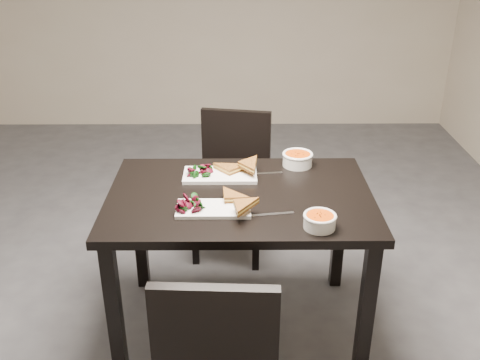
{
  "coord_description": "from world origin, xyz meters",
  "views": [
    {
      "loc": [
        0.46,
        -2.66,
        1.88
      ],
      "look_at": [
        0.47,
        -0.48,
        0.82
      ],
      "focal_mm": 40.72,
      "sensor_mm": 36.0,
      "label": 1
    }
  ],
  "objects_px": {
    "table": "(240,213)",
    "soup_bowl_near": "(320,220)",
    "plate_far": "(220,175)",
    "chair_near": "(218,351)",
    "soup_bowl_far": "(298,158)",
    "chair_far": "(233,174)",
    "plate_near": "(214,209)"
  },
  "relations": [
    {
      "from": "table",
      "to": "soup_bowl_near",
      "type": "distance_m",
      "value": 0.46
    },
    {
      "from": "soup_bowl_near",
      "to": "plate_far",
      "type": "distance_m",
      "value": 0.63
    },
    {
      "from": "chair_near",
      "to": "soup_bowl_near",
      "type": "bearing_deg",
      "value": 48.22
    },
    {
      "from": "plate_far",
      "to": "soup_bowl_far",
      "type": "xyz_separation_m",
      "value": [
        0.39,
        0.13,
        0.03
      ]
    },
    {
      "from": "soup_bowl_near",
      "to": "chair_far",
      "type": "bearing_deg",
      "value": 108.43
    },
    {
      "from": "plate_near",
      "to": "plate_far",
      "type": "height_order",
      "value": "plate_far"
    },
    {
      "from": "table",
      "to": "chair_far",
      "type": "height_order",
      "value": "chair_far"
    },
    {
      "from": "chair_far",
      "to": "plate_near",
      "type": "distance_m",
      "value": 0.96
    },
    {
      "from": "table",
      "to": "plate_far",
      "type": "bearing_deg",
      "value": 117.67
    },
    {
      "from": "soup_bowl_far",
      "to": "soup_bowl_near",
      "type": "bearing_deg",
      "value": -87.44
    },
    {
      "from": "chair_near",
      "to": "soup_bowl_far",
      "type": "relative_size",
      "value": 5.52
    },
    {
      "from": "plate_far",
      "to": "table",
      "type": "bearing_deg",
      "value": -62.33
    },
    {
      "from": "chair_near",
      "to": "chair_far",
      "type": "xyz_separation_m",
      "value": [
        0.05,
        1.48,
        0.0
      ]
    },
    {
      "from": "table",
      "to": "chair_far",
      "type": "bearing_deg",
      "value": 92.77
    },
    {
      "from": "chair_near",
      "to": "plate_far",
      "type": "xyz_separation_m",
      "value": [
        -0.01,
        0.89,
        0.27
      ]
    },
    {
      "from": "table",
      "to": "chair_far",
      "type": "relative_size",
      "value": 1.41
    },
    {
      "from": "table",
      "to": "chair_far",
      "type": "distance_m",
      "value": 0.79
    },
    {
      "from": "table",
      "to": "soup_bowl_far",
      "type": "height_order",
      "value": "soup_bowl_far"
    },
    {
      "from": "plate_near",
      "to": "plate_far",
      "type": "relative_size",
      "value": 0.9
    },
    {
      "from": "chair_near",
      "to": "plate_near",
      "type": "relative_size",
      "value": 2.68
    },
    {
      "from": "plate_near",
      "to": "chair_near",
      "type": "bearing_deg",
      "value": -86.87
    },
    {
      "from": "plate_near",
      "to": "plate_far",
      "type": "bearing_deg",
      "value": 86.69
    },
    {
      "from": "chair_far",
      "to": "plate_near",
      "type": "xyz_separation_m",
      "value": [
        -0.08,
        -0.92,
        0.27
      ]
    },
    {
      "from": "table",
      "to": "soup_bowl_far",
      "type": "distance_m",
      "value": 0.45
    },
    {
      "from": "table",
      "to": "plate_far",
      "type": "relative_size",
      "value": 3.41
    },
    {
      "from": "table",
      "to": "plate_far",
      "type": "height_order",
      "value": "plate_far"
    },
    {
      "from": "table",
      "to": "soup_bowl_near",
      "type": "xyz_separation_m",
      "value": [
        0.32,
        -0.3,
        0.13
      ]
    },
    {
      "from": "plate_far",
      "to": "soup_bowl_far",
      "type": "bearing_deg",
      "value": 18.55
    },
    {
      "from": "plate_near",
      "to": "soup_bowl_near",
      "type": "relative_size",
      "value": 2.34
    },
    {
      "from": "plate_near",
      "to": "soup_bowl_near",
      "type": "height_order",
      "value": "soup_bowl_near"
    },
    {
      "from": "chair_near",
      "to": "soup_bowl_far",
      "type": "height_order",
      "value": "chair_near"
    },
    {
      "from": "soup_bowl_far",
      "to": "plate_far",
      "type": "bearing_deg",
      "value": -161.45
    }
  ]
}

